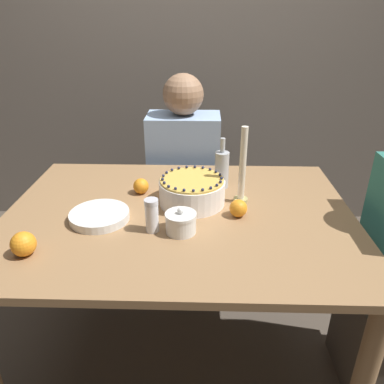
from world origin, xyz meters
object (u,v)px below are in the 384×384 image
sugar_bowl (181,223)px  candle (242,172)px  sugar_shaker (152,215)px  cake (192,191)px  bottle (222,169)px  person_man_blue_shirt (184,191)px

sugar_bowl → candle: bearing=45.9°
sugar_shaker → cake: bearing=58.7°
bottle → person_man_blue_shirt: 0.60m
bottle → sugar_shaker: bearing=-124.3°
candle → person_man_blue_shirt: (-0.27, 0.61, -0.38)m
cake → sugar_shaker: size_ratio=2.13×
person_man_blue_shirt → cake: bearing=96.1°
cake → sugar_bowl: size_ratio=2.40×
sugar_shaker → person_man_blue_shirt: bearing=85.2°
candle → bottle: candle is taller
cake → bottle: 0.21m
candle → person_man_blue_shirt: bearing=113.8°
person_man_blue_shirt → candle: bearing=113.8°
sugar_bowl → candle: candle is taller
cake → sugar_bowl: cake is taller
sugar_shaker → person_man_blue_shirt: size_ratio=0.11×
cake → bottle: bearing=51.8°
sugar_shaker → person_man_blue_shirt: 0.90m
sugar_shaker → sugar_bowl: bearing=-2.1°
sugar_bowl → sugar_shaker: bearing=177.9°
cake → sugar_shaker: sugar_shaker is taller
cake → person_man_blue_shirt: 0.69m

